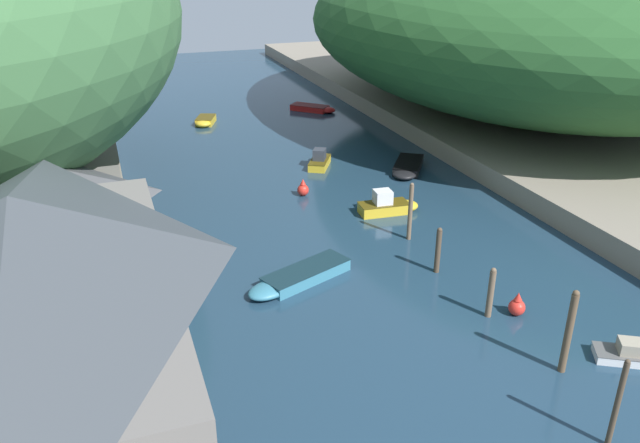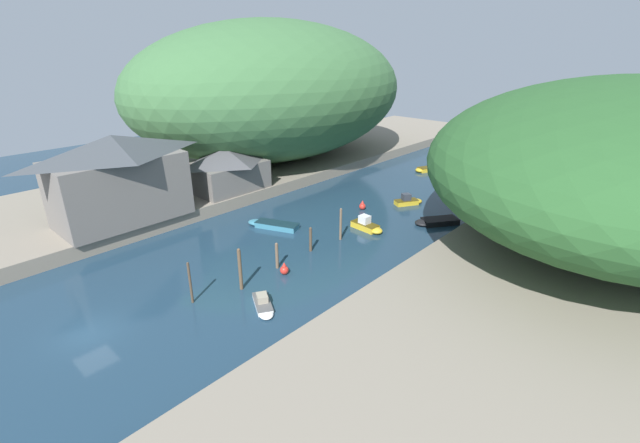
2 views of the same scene
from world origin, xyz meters
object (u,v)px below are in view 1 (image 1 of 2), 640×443
(boat_red_skiff, at_px, (205,121))
(person_by_boathouse, at_px, (87,349))
(boat_small_dinghy, at_px, (315,108))
(boat_moored_right, at_px, (407,168))
(boathouse_shed, at_px, (51,219))
(waterfront_building, at_px, (42,355))
(channel_buoy_near, at_px, (517,306))
(boat_mid_channel, at_px, (389,206))
(person_on_quay, at_px, (87,334))
(boat_cabin_cruiser, at_px, (295,278))
(channel_buoy_far, at_px, (303,189))
(boat_far_right_bank, at_px, (320,160))

(boat_red_skiff, xyz_separation_m, person_by_boathouse, (-10.78, -37.59, 2.14))
(boat_small_dinghy, xyz_separation_m, boat_moored_right, (0.55, -19.65, 0.02))
(boat_red_skiff, bearing_deg, boathouse_shed, 89.54)
(waterfront_building, relative_size, channel_buoy_near, 11.76)
(boathouse_shed, height_order, boat_mid_channel, boathouse_shed)
(channel_buoy_near, height_order, person_on_quay, person_on_quay)
(boat_small_dinghy, bearing_deg, channel_buoy_near, 38.91)
(boat_cabin_cruiser, relative_size, boat_moored_right, 1.19)
(boat_mid_channel, bearing_deg, boat_red_skiff, -158.98)
(boat_cabin_cruiser, xyz_separation_m, boat_moored_right, (13.03, 13.23, -0.01))
(boathouse_shed, xyz_separation_m, person_on_quay, (1.19, -7.35, -1.82))
(waterfront_building, distance_m, channel_buoy_far, 27.66)
(waterfront_building, distance_m, person_by_boathouse, 6.63)
(boat_far_right_bank, distance_m, person_on_quay, 27.83)
(boat_red_skiff, height_order, channel_buoy_near, channel_buoy_near)
(boat_red_skiff, relative_size, boat_mid_channel, 0.87)
(boat_red_skiff, bearing_deg, person_by_boathouse, 95.78)
(waterfront_building, bearing_deg, boat_moored_right, 46.55)
(boat_moored_right, bearing_deg, person_by_boathouse, 75.09)
(boat_red_skiff, height_order, person_on_quay, person_on_quay)
(boat_red_skiff, relative_size, channel_buoy_far, 2.90)
(channel_buoy_far, xyz_separation_m, person_on_quay, (-13.89, -16.35, 2.00))
(channel_buoy_far, bearing_deg, waterfront_building, -122.47)
(boat_moored_right, height_order, boat_mid_channel, boat_mid_channel)
(boat_moored_right, relative_size, channel_buoy_near, 4.41)
(waterfront_building, bearing_deg, person_by_boathouse, 83.55)
(boat_moored_right, distance_m, boat_mid_channel, 8.01)
(waterfront_building, relative_size, boathouse_shed, 1.40)
(boat_far_right_bank, bearing_deg, boat_cabin_cruiser, -83.67)
(boat_moored_right, xyz_separation_m, channel_buoy_far, (-8.90, -1.90, 0.16))
(boat_moored_right, xyz_separation_m, boat_red_skiff, (-12.03, 18.32, 0.02))
(boat_moored_right, distance_m, boat_red_skiff, 21.92)
(boat_red_skiff, xyz_separation_m, person_on_quay, (-10.76, -36.58, 2.14))
(boat_red_skiff, bearing_deg, channel_buoy_far, 120.58)
(waterfront_building, xyz_separation_m, boat_moored_right, (23.43, 24.73, -5.87))
(boat_cabin_cruiser, distance_m, boat_mid_channel, 10.75)
(boathouse_shed, relative_size, person_by_boathouse, 5.81)
(boat_mid_channel, height_order, person_by_boathouse, person_by_boathouse)
(boat_far_right_bank, bearing_deg, boat_small_dinghy, 102.27)
(boat_mid_channel, bearing_deg, boathouse_shed, -72.89)
(waterfront_building, bearing_deg, boat_cabin_cruiser, 47.89)
(boat_cabin_cruiser, bearing_deg, boat_small_dinghy, -42.94)
(boat_mid_channel, bearing_deg, boat_moored_right, 149.23)
(person_by_boathouse, bearing_deg, channel_buoy_far, -57.18)
(boat_small_dinghy, distance_m, channel_buoy_far, 23.11)
(boat_red_skiff, bearing_deg, boat_mid_channel, 128.39)
(waterfront_building, relative_size, boat_mid_channel, 3.44)
(boat_cabin_cruiser, distance_m, channel_buoy_near, 10.78)
(boathouse_shed, bearing_deg, boat_cabin_cruiser, -11.99)
(boat_red_skiff, height_order, person_by_boathouse, person_by_boathouse)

